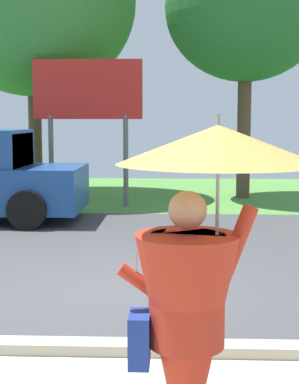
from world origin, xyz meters
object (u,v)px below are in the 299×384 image
at_px(monk_pedestrian, 195,284).
at_px(tree_left_far, 246,8).
at_px(tree_center_back, 32,1).
at_px(roadside_billboard, 88,100).

distance_m(monk_pedestrian, tree_left_far, 13.42).
distance_m(monk_pedestrian, tree_center_back, 14.27).
relative_size(roadside_billboard, tree_left_far, 0.51).
xyz_separation_m(tree_left_far, tree_center_back, (-5.69, 0.33, 0.27)).
xyz_separation_m(roadside_billboard, tree_center_back, (-1.78, 2.17, 2.70)).
bearing_deg(tree_left_far, tree_center_back, 176.66).
bearing_deg(roadside_billboard, tree_left_far, 25.13).
bearing_deg(tree_center_back, roadside_billboard, -50.55).
relative_size(roadside_billboard, tree_center_back, 0.45).
distance_m(roadside_billboard, tree_left_far, 4.95).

